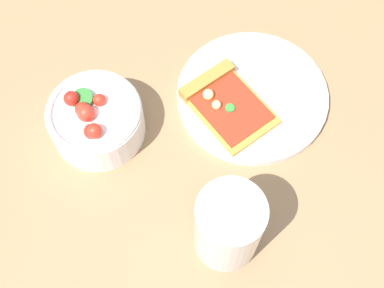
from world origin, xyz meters
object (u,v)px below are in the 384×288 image
(salad_bowl, at_px, (96,120))
(soda_glass, at_px, (228,228))
(pizza_slice_main, at_px, (224,101))
(plate, at_px, (252,96))

(salad_bowl, xyz_separation_m, soda_glass, (-0.21, 0.12, 0.02))
(soda_glass, bearing_deg, pizza_slice_main, -78.14)
(plate, height_order, salad_bowl, salad_bowl)
(plate, distance_m, pizza_slice_main, 0.05)
(pizza_slice_main, distance_m, soda_glass, 0.21)
(plate, xyz_separation_m, soda_glass, (-0.00, 0.22, 0.05))
(pizza_slice_main, distance_m, salad_bowl, 0.18)
(plate, distance_m, soda_glass, 0.23)
(plate, bearing_deg, pizza_slice_main, 34.10)
(plate, xyz_separation_m, salad_bowl, (0.21, 0.10, 0.03))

